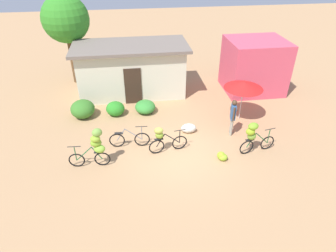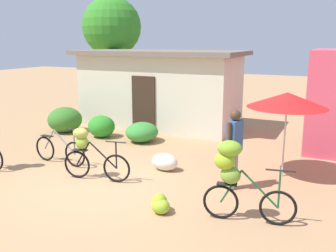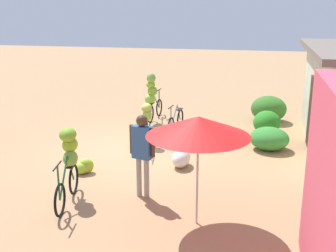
{
  "view_description": "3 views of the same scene",
  "coord_description": "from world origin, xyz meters",
  "px_view_note": "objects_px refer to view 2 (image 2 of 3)",
  "views": [
    {
      "loc": [
        -1.65,
        -9.62,
        7.7
      ],
      "look_at": [
        -0.18,
        0.79,
        0.92
      ],
      "focal_mm": 31.47,
      "sensor_mm": 36.0,
      "label": 1
    },
    {
      "loc": [
        4.79,
        -6.48,
        3.19
      ],
      "look_at": [
        1.05,
        1.4,
        1.19
      ],
      "focal_mm": 39.87,
      "sensor_mm": 36.0,
      "label": 2
    },
    {
      "loc": [
        10.52,
        3.43,
        3.82
      ],
      "look_at": [
        0.33,
        1.08,
        0.87
      ],
      "focal_mm": 44.69,
      "sensor_mm": 36.0,
      "label": 3
    }
  ],
  "objects_px": {
    "tree_behind_building": "(112,27)",
    "produce_sack": "(165,162)",
    "person_vendor": "(234,141)",
    "building_low": "(160,88)",
    "bicycle_by_shop": "(234,173)",
    "banana_pile_on_ground": "(160,204)",
    "market_umbrella": "(287,100)",
    "bicycle_near_pile": "(60,150)",
    "bicycle_center_loaded": "(88,150)"
  },
  "relations": [
    {
      "from": "market_umbrella",
      "to": "bicycle_center_loaded",
      "type": "distance_m",
      "value": 4.75
    },
    {
      "from": "tree_behind_building",
      "to": "bicycle_center_loaded",
      "type": "bearing_deg",
      "value": -60.27
    },
    {
      "from": "produce_sack",
      "to": "market_umbrella",
      "type": "bearing_deg",
      "value": 16.93
    },
    {
      "from": "bicycle_by_shop",
      "to": "person_vendor",
      "type": "relative_size",
      "value": 0.92
    },
    {
      "from": "market_umbrella",
      "to": "bicycle_center_loaded",
      "type": "height_order",
      "value": "market_umbrella"
    },
    {
      "from": "building_low",
      "to": "produce_sack",
      "type": "xyz_separation_m",
      "value": [
        2.39,
        -4.52,
        -1.22
      ]
    },
    {
      "from": "tree_behind_building",
      "to": "bicycle_center_loaded",
      "type": "relative_size",
      "value": 3.08
    },
    {
      "from": "bicycle_center_loaded",
      "to": "produce_sack",
      "type": "xyz_separation_m",
      "value": [
        1.34,
        1.3,
        -0.48
      ]
    },
    {
      "from": "building_low",
      "to": "person_vendor",
      "type": "height_order",
      "value": "building_low"
    },
    {
      "from": "tree_behind_building",
      "to": "market_umbrella",
      "type": "xyz_separation_m",
      "value": [
        8.6,
        -5.76,
        -1.92
      ]
    },
    {
      "from": "person_vendor",
      "to": "bicycle_by_shop",
      "type": "bearing_deg",
      "value": -74.23
    },
    {
      "from": "market_umbrella",
      "to": "bicycle_center_loaded",
      "type": "bearing_deg",
      "value": -152.43
    },
    {
      "from": "bicycle_by_shop",
      "to": "building_low",
      "type": "bearing_deg",
      "value": 126.14
    },
    {
      "from": "building_low",
      "to": "market_umbrella",
      "type": "relative_size",
      "value": 3.07
    },
    {
      "from": "bicycle_by_shop",
      "to": "banana_pile_on_ground",
      "type": "xyz_separation_m",
      "value": [
        -1.34,
        -0.29,
        -0.74
      ]
    },
    {
      "from": "person_vendor",
      "to": "bicycle_center_loaded",
      "type": "bearing_deg",
      "value": -165.1
    },
    {
      "from": "person_vendor",
      "to": "building_low",
      "type": "bearing_deg",
      "value": 130.71
    },
    {
      "from": "building_low",
      "to": "bicycle_near_pile",
      "type": "xyz_separation_m",
      "value": [
        -0.35,
        -5.24,
        -1.07
      ]
    },
    {
      "from": "tree_behind_building",
      "to": "banana_pile_on_ground",
      "type": "xyz_separation_m",
      "value": [
        6.81,
        -8.77,
        -3.61
      ]
    },
    {
      "from": "market_umbrella",
      "to": "bicycle_near_pile",
      "type": "xyz_separation_m",
      "value": [
        -5.48,
        -1.55,
        -1.49
      ]
    },
    {
      "from": "building_low",
      "to": "tree_behind_building",
      "type": "xyz_separation_m",
      "value": [
        -3.47,
        2.08,
        2.33
      ]
    },
    {
      "from": "bicycle_near_pile",
      "to": "tree_behind_building",
      "type": "bearing_deg",
      "value": 113.09
    },
    {
      "from": "tree_behind_building",
      "to": "person_vendor",
      "type": "bearing_deg",
      "value": -42.3
    },
    {
      "from": "tree_behind_building",
      "to": "banana_pile_on_ground",
      "type": "relative_size",
      "value": 10.67
    },
    {
      "from": "tree_behind_building",
      "to": "bicycle_near_pile",
      "type": "xyz_separation_m",
      "value": [
        3.12,
        -7.32,
        -3.41
      ]
    },
    {
      "from": "tree_behind_building",
      "to": "produce_sack",
      "type": "bearing_deg",
      "value": -48.43
    },
    {
      "from": "person_vendor",
      "to": "bicycle_near_pile",
      "type": "bearing_deg",
      "value": -176.55
    },
    {
      "from": "bicycle_near_pile",
      "to": "produce_sack",
      "type": "xyz_separation_m",
      "value": [
        2.73,
        0.72,
        -0.15
      ]
    },
    {
      "from": "tree_behind_building",
      "to": "bicycle_near_pile",
      "type": "height_order",
      "value": "tree_behind_building"
    },
    {
      "from": "tree_behind_building",
      "to": "person_vendor",
      "type": "xyz_separation_m",
      "value": [
        7.74,
        -7.04,
        -2.68
      ]
    },
    {
      "from": "bicycle_by_shop",
      "to": "person_vendor",
      "type": "bearing_deg",
      "value": 105.77
    },
    {
      "from": "bicycle_near_pile",
      "to": "produce_sack",
      "type": "bearing_deg",
      "value": 14.73
    },
    {
      "from": "person_vendor",
      "to": "produce_sack",
      "type": "bearing_deg",
      "value": 166.83
    },
    {
      "from": "bicycle_center_loaded",
      "to": "person_vendor",
      "type": "distance_m",
      "value": 3.36
    },
    {
      "from": "bicycle_center_loaded",
      "to": "produce_sack",
      "type": "relative_size",
      "value": 2.38
    },
    {
      "from": "banana_pile_on_ground",
      "to": "bicycle_near_pile",
      "type": "bearing_deg",
      "value": 158.52
    },
    {
      "from": "person_vendor",
      "to": "banana_pile_on_ground",
      "type": "bearing_deg",
      "value": -118.19
    },
    {
      "from": "market_umbrella",
      "to": "tree_behind_building",
      "type": "bearing_deg",
      "value": 146.16
    },
    {
      "from": "market_umbrella",
      "to": "person_vendor",
      "type": "bearing_deg",
      "value": -123.99
    },
    {
      "from": "building_low",
      "to": "person_vendor",
      "type": "bearing_deg",
      "value": -49.29
    },
    {
      "from": "building_low",
      "to": "bicycle_by_shop",
      "type": "xyz_separation_m",
      "value": [
        4.68,
        -6.41,
        -0.54
      ]
    },
    {
      "from": "produce_sack",
      "to": "tree_behind_building",
      "type": "bearing_deg",
      "value": 131.57
    },
    {
      "from": "banana_pile_on_ground",
      "to": "person_vendor",
      "type": "height_order",
      "value": "person_vendor"
    },
    {
      "from": "market_umbrella",
      "to": "bicycle_by_shop",
      "type": "height_order",
      "value": "market_umbrella"
    },
    {
      "from": "tree_behind_building",
      "to": "bicycle_by_shop",
      "type": "bearing_deg",
      "value": -46.17
    },
    {
      "from": "bicycle_center_loaded",
      "to": "bicycle_by_shop",
      "type": "xyz_separation_m",
      "value": [
        3.63,
        -0.58,
        0.2
      ]
    },
    {
      "from": "tree_behind_building",
      "to": "market_umbrella",
      "type": "distance_m",
      "value": 10.53
    },
    {
      "from": "tree_behind_building",
      "to": "building_low",
      "type": "bearing_deg",
      "value": -30.93
    },
    {
      "from": "tree_behind_building",
      "to": "produce_sack",
      "type": "xyz_separation_m",
      "value": [
        5.85,
        -6.6,
        -3.55
      ]
    },
    {
      "from": "tree_behind_building",
      "to": "bicycle_by_shop",
      "type": "distance_m",
      "value": 12.11
    }
  ]
}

